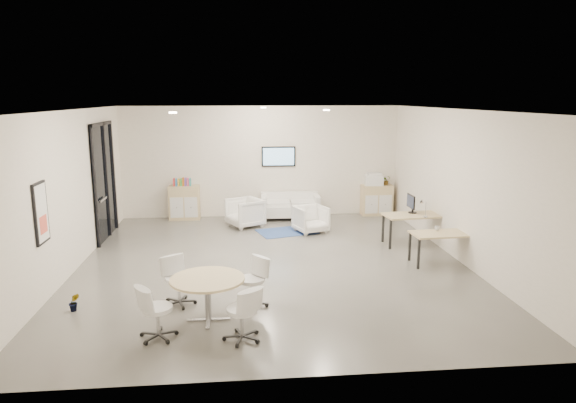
{
  "coord_description": "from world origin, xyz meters",
  "views": [
    {
      "loc": [
        -0.68,
        -10.32,
        3.46
      ],
      "look_at": [
        0.38,
        0.4,
        1.25
      ],
      "focal_mm": 32.0,
      "sensor_mm": 36.0,
      "label": 1
    }
  ],
  "objects_px": {
    "armchair_right": "(311,218)",
    "desk_front": "(443,236)",
    "loveseat": "(290,207)",
    "armchair_left": "(245,211)",
    "sideboard_left": "(185,203)",
    "sideboard_right": "(377,200)",
    "round_table": "(207,283)",
    "desk_rear": "(414,217)"
  },
  "relations": [
    {
      "from": "sideboard_right",
      "to": "desk_rear",
      "type": "height_order",
      "value": "sideboard_right"
    },
    {
      "from": "sideboard_right",
      "to": "desk_rear",
      "type": "bearing_deg",
      "value": -89.28
    },
    {
      "from": "sideboard_left",
      "to": "loveseat",
      "type": "relative_size",
      "value": 0.57
    },
    {
      "from": "sideboard_left",
      "to": "desk_front",
      "type": "relative_size",
      "value": 0.73
    },
    {
      "from": "sideboard_right",
      "to": "desk_front",
      "type": "distance_m",
      "value": 4.61
    },
    {
      "from": "sideboard_right",
      "to": "armchair_left",
      "type": "xyz_separation_m",
      "value": [
        -3.91,
        -1.04,
        -0.02
      ]
    },
    {
      "from": "loveseat",
      "to": "armchair_left",
      "type": "height_order",
      "value": "armchair_left"
    },
    {
      "from": "armchair_right",
      "to": "round_table",
      "type": "relative_size",
      "value": 0.66
    },
    {
      "from": "desk_rear",
      "to": "round_table",
      "type": "distance_m",
      "value": 5.98
    },
    {
      "from": "sideboard_right",
      "to": "round_table",
      "type": "height_order",
      "value": "sideboard_right"
    },
    {
      "from": "armchair_left",
      "to": "sideboard_left",
      "type": "bearing_deg",
      "value": -150.14
    },
    {
      "from": "sideboard_right",
      "to": "loveseat",
      "type": "distance_m",
      "value": 2.61
    },
    {
      "from": "loveseat",
      "to": "armchair_left",
      "type": "xyz_separation_m",
      "value": [
        -1.31,
        -0.87,
        0.08
      ]
    },
    {
      "from": "armchair_left",
      "to": "desk_rear",
      "type": "bearing_deg",
      "value": 32.95
    },
    {
      "from": "loveseat",
      "to": "round_table",
      "type": "bearing_deg",
      "value": -104.66
    },
    {
      "from": "loveseat",
      "to": "desk_front",
      "type": "xyz_separation_m",
      "value": [
        2.75,
        -4.43,
        0.26
      ]
    },
    {
      "from": "desk_rear",
      "to": "desk_front",
      "type": "distance_m",
      "value": 1.45
    },
    {
      "from": "sideboard_right",
      "to": "desk_rear",
      "type": "relative_size",
      "value": 0.61
    },
    {
      "from": "armchair_right",
      "to": "desk_rear",
      "type": "distance_m",
      "value": 2.66
    },
    {
      "from": "armchair_left",
      "to": "desk_front",
      "type": "height_order",
      "value": "armchair_left"
    },
    {
      "from": "loveseat",
      "to": "armchair_right",
      "type": "bearing_deg",
      "value": -75.58
    },
    {
      "from": "armchair_right",
      "to": "round_table",
      "type": "xyz_separation_m",
      "value": [
        -2.35,
        -5.15,
        0.24
      ]
    },
    {
      "from": "armchair_left",
      "to": "desk_rear",
      "type": "relative_size",
      "value": 0.57
    },
    {
      "from": "loveseat",
      "to": "armchair_left",
      "type": "distance_m",
      "value": 1.57
    },
    {
      "from": "sideboard_left",
      "to": "round_table",
      "type": "xyz_separation_m",
      "value": [
        1.04,
        -6.96,
        0.14
      ]
    },
    {
      "from": "sideboard_right",
      "to": "round_table",
      "type": "xyz_separation_m",
      "value": [
        -4.58,
        -6.96,
        0.17
      ]
    },
    {
      "from": "sideboard_right",
      "to": "sideboard_left",
      "type": "bearing_deg",
      "value": -179.95
    },
    {
      "from": "sideboard_left",
      "to": "round_table",
      "type": "bearing_deg",
      "value": -81.53
    },
    {
      "from": "sideboard_right",
      "to": "round_table",
      "type": "bearing_deg",
      "value": -123.35
    },
    {
      "from": "loveseat",
      "to": "round_table",
      "type": "distance_m",
      "value": 7.07
    },
    {
      "from": "armchair_right",
      "to": "desk_front",
      "type": "xyz_separation_m",
      "value": [
        2.38,
        -2.79,
        0.22
      ]
    },
    {
      "from": "armchair_right",
      "to": "round_table",
      "type": "distance_m",
      "value": 5.67
    },
    {
      "from": "sideboard_right",
      "to": "armchair_left",
      "type": "height_order",
      "value": "sideboard_right"
    },
    {
      "from": "sideboard_right",
      "to": "armchair_left",
      "type": "distance_m",
      "value": 4.05
    },
    {
      "from": "desk_front",
      "to": "loveseat",
      "type": "bearing_deg",
      "value": 118.25
    },
    {
      "from": "loveseat",
      "to": "armchair_left",
      "type": "bearing_deg",
      "value": -144.97
    },
    {
      "from": "loveseat",
      "to": "armchair_right",
      "type": "distance_m",
      "value": 1.68
    },
    {
      "from": "desk_front",
      "to": "round_table",
      "type": "distance_m",
      "value": 5.28
    },
    {
      "from": "sideboard_right",
      "to": "desk_front",
      "type": "height_order",
      "value": "sideboard_right"
    },
    {
      "from": "round_table",
      "to": "sideboard_left",
      "type": "bearing_deg",
      "value": 98.47
    },
    {
      "from": "armchair_left",
      "to": "round_table",
      "type": "height_order",
      "value": "armchair_left"
    },
    {
      "from": "armchair_left",
      "to": "loveseat",
      "type": "bearing_deg",
      "value": 94.59
    }
  ]
}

